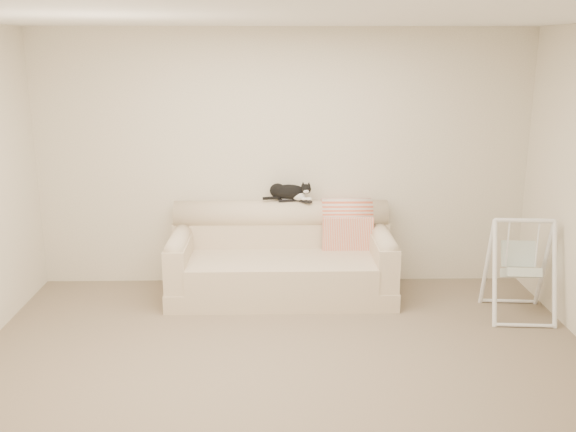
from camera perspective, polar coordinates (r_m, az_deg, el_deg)
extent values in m
plane|color=#76634B|center=(5.05, -0.16, -13.65)|extent=(5.00, 5.00, 0.00)
cube|color=beige|center=(6.54, -0.45, 5.06)|extent=(5.00, 0.04, 2.60)
cube|color=beige|center=(2.68, 0.52, -9.59)|extent=(5.00, 0.04, 2.60)
cube|color=white|center=(4.44, -0.19, 17.17)|extent=(5.00, 4.00, 0.02)
cube|color=#C5AE91|center=(6.40, -0.58, -6.40)|extent=(2.20, 0.90, 0.18)
cube|color=#C5AE91|center=(6.23, -0.58, -4.97)|extent=(1.80, 0.68, 0.24)
cube|color=#C5AE91|center=(6.61, -0.62, -2.59)|extent=(2.20, 0.22, 0.50)
cylinder|color=#C5AE91|center=(6.52, -0.62, 0.16)|extent=(2.16, 0.28, 0.28)
cube|color=#C5AE91|center=(6.37, -9.55, -3.86)|extent=(0.20, 0.88, 0.42)
cylinder|color=#C5AE91|center=(6.31, -9.63, -2.05)|extent=(0.18, 0.84, 0.18)
cube|color=#C5AE91|center=(6.39, 8.35, -3.76)|extent=(0.20, 0.88, 0.42)
cylinder|color=#C5AE91|center=(6.32, 8.42, -1.96)|extent=(0.18, 0.84, 0.18)
cube|color=black|center=(6.47, -0.08, 1.42)|extent=(0.19, 0.08, 0.02)
cube|color=gray|center=(6.47, -0.08, 1.54)|extent=(0.11, 0.05, 0.01)
cube|color=black|center=(6.45, 1.44, 1.35)|extent=(0.16, 0.15, 0.02)
ellipsoid|color=black|center=(6.47, 0.12, 2.17)|extent=(0.36, 0.20, 0.15)
ellipsoid|color=black|center=(6.49, -0.93, 2.28)|extent=(0.18, 0.16, 0.15)
ellipsoid|color=white|center=(6.45, 0.95, 1.85)|extent=(0.14, 0.10, 0.10)
ellipsoid|color=black|center=(6.42, 1.60, 2.42)|extent=(0.12, 0.12, 0.10)
ellipsoid|color=white|center=(6.38, 1.62, 2.20)|extent=(0.06, 0.05, 0.04)
sphere|color=#BF7272|center=(6.36, 1.61, 2.16)|extent=(0.01, 0.01, 0.01)
cone|color=black|center=(6.42, 1.34, 2.88)|extent=(0.05, 0.06, 0.05)
cone|color=black|center=(6.42, 1.87, 2.87)|extent=(0.06, 0.06, 0.05)
sphere|color=gold|center=(6.38, 1.41, 2.41)|extent=(0.02, 0.02, 0.02)
sphere|color=gold|center=(6.38, 1.75, 2.40)|extent=(0.02, 0.02, 0.02)
ellipsoid|color=white|center=(6.42, 1.43, 1.56)|extent=(0.07, 0.09, 0.03)
ellipsoid|color=white|center=(6.41, 1.85, 1.55)|extent=(0.07, 0.09, 0.03)
cylinder|color=black|center=(6.45, -1.44, 1.61)|extent=(0.19, 0.08, 0.03)
cylinder|color=#E95E39|center=(6.56, 5.21, 0.18)|extent=(0.51, 0.33, 0.33)
cube|color=#E95E39|center=(6.45, 5.33, -1.92)|extent=(0.51, 0.09, 0.42)
cylinder|color=white|center=(6.03, 17.90, -4.85)|extent=(0.07, 0.32, 0.92)
cylinder|color=white|center=(6.29, 17.29, -4.00)|extent=(0.07, 0.32, 0.92)
cylinder|color=white|center=(6.18, 22.63, -4.81)|extent=(0.07, 0.32, 0.92)
cylinder|color=white|center=(6.43, 21.84, -3.98)|extent=(0.07, 0.32, 0.92)
cylinder|color=white|center=(6.10, 20.31, -0.38)|extent=(0.53, 0.08, 0.04)
cylinder|color=white|center=(6.13, 20.30, -9.10)|extent=(0.52, 0.08, 0.03)
cylinder|color=white|center=(6.63, 18.94, -7.15)|extent=(0.52, 0.08, 0.03)
cube|color=white|center=(6.21, 19.99, -4.76)|extent=(0.32, 0.30, 0.17)
cube|color=white|center=(6.27, 19.80, -3.18)|extent=(0.31, 0.16, 0.24)
cylinder|color=white|center=(6.12, 18.95, -2.32)|extent=(0.02, 0.02, 0.43)
cylinder|color=white|center=(6.19, 21.29, -2.33)|extent=(0.02, 0.02, 0.43)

